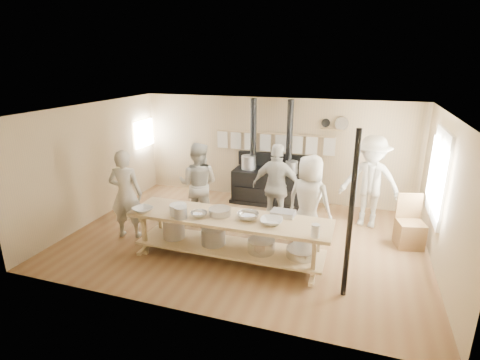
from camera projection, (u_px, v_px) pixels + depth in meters
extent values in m
plane|color=brown|center=(244.00, 238.00, 7.65)|extent=(7.00, 7.00, 0.00)
plane|color=tan|center=(274.00, 149.00, 9.51)|extent=(7.00, 0.00, 7.00)
plane|color=tan|center=(188.00, 231.00, 4.99)|extent=(7.00, 0.00, 7.00)
plane|color=tan|center=(94.00, 163.00, 8.30)|extent=(0.00, 5.00, 5.00)
plane|color=tan|center=(445.00, 197.00, 6.21)|extent=(0.00, 5.00, 5.00)
plane|color=beige|center=(244.00, 110.00, 6.85)|extent=(7.00, 7.00, 0.00)
cube|color=beige|center=(439.00, 176.00, 6.70)|extent=(0.06, 1.35, 1.65)
plane|color=white|center=(436.00, 175.00, 6.71)|extent=(0.00, 1.50, 1.50)
cube|color=beige|center=(436.00, 175.00, 6.71)|extent=(0.02, 0.03, 1.50)
plane|color=white|center=(144.00, 133.00, 10.00)|extent=(0.00, 0.90, 0.90)
cube|color=black|center=(269.00, 187.00, 9.42)|extent=(1.80, 0.70, 0.85)
cube|color=black|center=(269.00, 201.00, 9.53)|extent=(1.90, 0.75, 0.10)
cube|color=black|center=(273.00, 160.00, 9.50)|extent=(1.80, 0.12, 0.35)
cylinder|color=black|center=(253.00, 134.00, 9.20)|extent=(0.15, 0.15, 1.75)
cylinder|color=black|center=(289.00, 137.00, 8.93)|extent=(0.15, 0.15, 1.75)
cylinder|color=#B2B2B7|center=(249.00, 162.00, 9.40)|extent=(0.36, 0.36, 0.34)
cylinder|color=gray|center=(292.00, 167.00, 9.03)|extent=(0.30, 0.30, 0.30)
cylinder|color=tan|center=(274.00, 134.00, 9.29)|extent=(3.00, 0.04, 0.04)
cube|color=beige|center=(223.00, 139.00, 9.76)|extent=(0.28, 0.01, 0.46)
cube|color=beige|center=(237.00, 140.00, 9.65)|extent=(0.28, 0.01, 0.46)
cube|color=beige|center=(251.00, 141.00, 9.53)|extent=(0.28, 0.01, 0.46)
cube|color=beige|center=(266.00, 142.00, 9.42)|extent=(0.28, 0.01, 0.46)
cube|color=beige|center=(281.00, 143.00, 9.30)|extent=(0.28, 0.01, 0.46)
cube|color=beige|center=(296.00, 144.00, 9.19)|extent=(0.28, 0.01, 0.46)
cube|color=beige|center=(312.00, 145.00, 9.07)|extent=(0.28, 0.01, 0.46)
cube|color=beige|center=(328.00, 146.00, 8.96)|extent=(0.28, 0.01, 0.46)
cube|color=tan|center=(332.00, 130.00, 8.84)|extent=(0.50, 0.14, 0.03)
cylinder|color=black|center=(326.00, 123.00, 8.85)|extent=(0.20, 0.04, 0.20)
cylinder|color=silver|center=(342.00, 124.00, 8.74)|extent=(0.32, 0.03, 0.32)
cube|color=tan|center=(229.00, 218.00, 6.59)|extent=(3.60, 0.90, 0.06)
cube|color=tan|center=(229.00, 247.00, 6.76)|extent=(3.40, 0.80, 0.04)
cube|color=tan|center=(229.00, 249.00, 6.78)|extent=(3.30, 0.06, 0.06)
cube|color=tan|center=(144.00, 233.00, 6.90)|extent=(0.07, 0.07, 0.85)
cube|color=tan|center=(161.00, 221.00, 7.44)|extent=(0.07, 0.07, 0.85)
cube|color=tan|center=(314.00, 260.00, 5.97)|extent=(0.07, 0.07, 0.85)
cube|color=tan|center=(318.00, 243.00, 6.52)|extent=(0.07, 0.07, 0.85)
cylinder|color=#B2B2B7|center=(174.00, 228.00, 7.02)|extent=(0.40, 0.40, 0.38)
cylinder|color=gray|center=(213.00, 236.00, 6.80)|extent=(0.44, 0.44, 0.30)
cylinder|color=silver|center=(261.00, 245.00, 6.54)|extent=(0.48, 0.48, 0.22)
cylinder|color=silver|center=(301.00, 254.00, 6.35)|extent=(0.52, 0.52, 0.14)
cylinder|color=black|center=(351.00, 217.00, 5.42)|extent=(0.08, 0.08, 2.60)
imported|color=beige|center=(126.00, 194.00, 7.47)|extent=(0.75, 0.59, 1.83)
imported|color=beige|center=(198.00, 184.00, 8.07)|extent=(0.95, 0.78, 1.83)
imported|color=beige|center=(309.00, 201.00, 7.12)|extent=(1.02, 0.81, 1.81)
imported|color=beige|center=(277.00, 187.00, 7.84)|extent=(1.12, 0.55, 1.86)
imported|color=beige|center=(371.00, 182.00, 7.96)|extent=(1.40, 0.96, 2.00)
cube|color=brown|center=(409.00, 234.00, 7.25)|extent=(0.57, 0.57, 0.51)
cube|color=brown|center=(409.00, 207.00, 7.31)|extent=(0.47, 0.15, 0.57)
imported|color=silver|center=(143.00, 210.00, 6.76)|extent=(0.43, 0.43, 0.08)
imported|color=silver|center=(199.00, 214.00, 6.55)|extent=(0.41, 0.41, 0.09)
imported|color=silver|center=(271.00, 221.00, 6.26)|extent=(0.42, 0.42, 0.09)
imported|color=silver|center=(248.00, 216.00, 6.44)|extent=(0.47, 0.47, 0.12)
cube|color=#B2B2B7|center=(283.00, 213.00, 6.59)|extent=(0.43, 0.30, 0.09)
cylinder|color=silver|center=(220.00, 212.00, 6.62)|extent=(0.42, 0.42, 0.13)
cylinder|color=gray|center=(181.00, 213.00, 6.48)|extent=(0.28, 0.28, 0.21)
cylinder|color=silver|center=(178.00, 209.00, 6.63)|extent=(0.34, 0.34, 0.19)
cylinder|color=silver|center=(315.00, 231.00, 5.78)|extent=(0.14, 0.14, 0.21)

